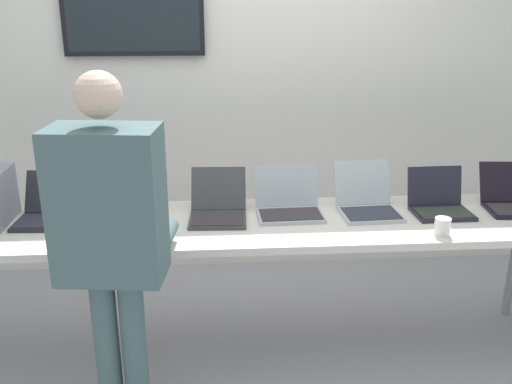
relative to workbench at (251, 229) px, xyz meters
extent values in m
cube|color=#9B979B|center=(0.00, 0.00, -0.76)|extent=(8.00, 8.00, 0.04)
cube|color=silver|center=(0.00, 1.13, 0.54)|extent=(8.00, 0.06, 2.56)
cube|color=black|center=(-0.70, 1.08, 1.09)|extent=(0.92, 0.05, 0.54)
cube|color=black|center=(-0.70, 1.06, 1.09)|extent=(0.86, 0.02, 0.48)
cube|color=beige|center=(0.00, 0.00, 0.03)|extent=(3.49, 0.70, 0.04)
cube|color=#212329|center=(-1.06, 0.03, 0.06)|extent=(0.38, 0.26, 0.02)
cube|color=#2B2936|center=(-1.06, 0.02, 0.07)|extent=(0.35, 0.21, 0.00)
cube|color=#212329|center=(-1.05, 0.21, 0.17)|extent=(0.38, 0.14, 0.21)
cube|color=silver|center=(-1.05, 0.21, 0.17)|extent=(0.35, 0.12, 0.18)
cube|color=#27262A|center=(-0.63, 0.03, 0.06)|extent=(0.31, 0.24, 0.02)
cube|color=#2A2633|center=(-0.63, 0.02, 0.07)|extent=(0.28, 0.18, 0.00)
cube|color=#27262A|center=(-0.64, 0.18, 0.17)|extent=(0.31, 0.08, 0.22)
cube|color=silver|center=(-0.64, 0.18, 0.17)|extent=(0.28, 0.06, 0.19)
cube|color=#363839|center=(-0.18, 0.01, 0.06)|extent=(0.31, 0.26, 0.02)
cube|color=#31292C|center=(-0.18, -0.01, 0.07)|extent=(0.28, 0.21, 0.00)
cube|color=#363839|center=(-0.17, 0.19, 0.17)|extent=(0.31, 0.14, 0.22)
cube|color=white|center=(-0.17, 0.19, 0.17)|extent=(0.28, 0.12, 0.19)
cube|color=#A9B1B7|center=(0.22, 0.04, 0.06)|extent=(0.36, 0.25, 0.02)
cube|color=#312C2E|center=(0.22, 0.03, 0.07)|extent=(0.34, 0.20, 0.00)
cube|color=#A9B1B7|center=(0.21, 0.20, 0.18)|extent=(0.36, 0.09, 0.23)
cube|color=#192431|center=(0.21, 0.20, 0.18)|extent=(0.33, 0.07, 0.20)
cube|color=#AFB6B6|center=(0.66, 0.03, 0.06)|extent=(0.33, 0.27, 0.02)
cube|color=#2D2E39|center=(0.66, 0.02, 0.07)|extent=(0.30, 0.22, 0.00)
cube|color=#AFB6B6|center=(0.65, 0.21, 0.19)|extent=(0.32, 0.12, 0.24)
cube|color=white|center=(0.65, 0.21, 0.18)|extent=(0.29, 0.10, 0.21)
cube|color=#201F2B|center=(1.05, 0.01, 0.06)|extent=(0.32, 0.23, 0.02)
cube|color=#2E342D|center=(1.06, 0.00, 0.07)|extent=(0.29, 0.18, 0.00)
cube|color=#201F2B|center=(1.05, 0.15, 0.17)|extent=(0.31, 0.07, 0.22)
cube|color=white|center=(1.05, 0.15, 0.17)|extent=(0.28, 0.06, 0.19)
cube|color=black|center=(1.51, 0.20, 0.17)|extent=(0.34, 0.13, 0.22)
cube|color=silver|center=(1.51, 0.20, 0.17)|extent=(0.31, 0.11, 0.19)
cylinder|color=#455F60|center=(-0.68, -0.62, -0.33)|extent=(0.12, 0.12, 0.81)
cylinder|color=#455F60|center=(-0.56, -0.64, -0.33)|extent=(0.12, 0.12, 0.81)
cube|color=#455F60|center=(-0.62, -0.63, 0.39)|extent=(0.47, 0.31, 0.64)
sphere|color=beige|center=(-0.62, -0.63, 0.84)|extent=(0.19, 0.19, 0.19)
cylinder|color=#455F60|center=(-0.75, -0.32, 0.12)|extent=(0.11, 0.33, 0.07)
cylinder|color=#455F60|center=(-0.43, -0.36, 0.12)|extent=(0.11, 0.33, 0.07)
cylinder|color=white|center=(0.95, -0.25, 0.09)|extent=(0.08, 0.08, 0.09)
cube|color=white|center=(-0.93, -0.17, 0.05)|extent=(0.28, 0.34, 0.00)
camera|label=1|loc=(-0.18, -2.85, 1.20)|focal=40.15mm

